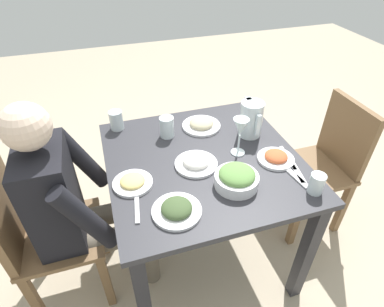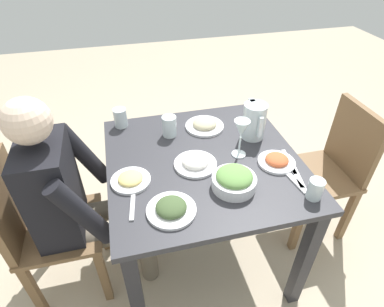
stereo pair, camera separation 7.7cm
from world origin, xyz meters
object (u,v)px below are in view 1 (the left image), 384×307
(dining_table, at_px, (203,177))
(diner_near, at_px, (77,202))
(chair_far, at_px, (325,160))
(salad_bowl, at_px, (237,178))
(chair_near, at_px, (39,233))
(plate_beans, at_px, (201,124))
(wine_glass, at_px, (240,129))
(water_glass_far_left, at_px, (167,127))
(plate_yoghurt, at_px, (196,162))
(plate_rice_curry, at_px, (276,157))
(water_pitcher, at_px, (251,119))
(plate_dolmas, at_px, (177,209))
(plate_fries, at_px, (133,182))
(water_glass_near_left, at_px, (317,184))
(water_glass_center, at_px, (116,120))

(dining_table, height_order, diner_near, diner_near)
(chair_far, relative_size, salad_bowl, 4.49)
(chair_near, relative_size, plate_beans, 4.07)
(wine_glass, bearing_deg, water_glass_far_left, -130.12)
(salad_bowl, distance_m, plate_yoghurt, 0.22)
(dining_table, height_order, plate_beans, plate_beans)
(chair_far, distance_m, plate_beans, 0.82)
(plate_yoghurt, relative_size, plate_rice_curry, 1.15)
(water_pitcher, relative_size, water_glass_far_left, 1.70)
(plate_dolmas, bearing_deg, plate_fries, -146.56)
(plate_dolmas, bearing_deg, salad_bowl, 104.33)
(salad_bowl, bearing_deg, water_glass_near_left, 65.51)
(plate_rice_curry, bearing_deg, water_pitcher, -174.00)
(water_pitcher, xyz_separation_m, water_glass_far_left, (-0.12, -0.42, -0.04))
(plate_dolmas, bearing_deg, chair_near, -116.36)
(plate_beans, bearing_deg, water_glass_far_left, -82.15)
(water_glass_near_left, bearing_deg, water_pitcher, -171.08)
(plate_beans, height_order, plate_rice_curry, plate_beans)
(dining_table, distance_m, wine_glass, 0.32)
(plate_dolmas, bearing_deg, plate_yoghurt, 147.21)
(plate_beans, bearing_deg, plate_rice_curry, 32.68)
(water_glass_near_left, relative_size, water_glass_center, 0.88)
(water_glass_center, bearing_deg, plate_dolmas, 12.31)
(plate_beans, xyz_separation_m, water_glass_near_left, (0.63, 0.30, 0.03))
(water_pitcher, relative_size, plate_rice_curry, 1.07)
(plate_beans, xyz_separation_m, plate_dolmas, (0.56, -0.30, -0.00))
(chair_far, height_order, diner_near, diner_near)
(water_pitcher, relative_size, water_glass_center, 1.81)
(plate_dolmas, xyz_separation_m, water_glass_far_left, (-0.54, 0.09, 0.04))
(salad_bowl, xyz_separation_m, water_glass_far_left, (-0.46, -0.19, 0.01))
(plate_dolmas, bearing_deg, chair_far, 108.94)
(plate_yoghurt, xyz_separation_m, plate_beans, (-0.31, 0.13, -0.00))
(water_pitcher, xyz_separation_m, wine_glass, (0.13, -0.13, 0.05))
(dining_table, height_order, water_glass_near_left, water_glass_near_left)
(chair_near, height_order, plate_yoghurt, chair_near)
(diner_near, bearing_deg, plate_beans, 110.58)
(water_pitcher, relative_size, plate_beans, 0.89)
(dining_table, relative_size, chair_far, 1.07)
(diner_near, bearing_deg, dining_table, 89.36)
(chair_near, height_order, plate_rice_curry, chair_near)
(chair_near, xyz_separation_m, plate_fries, (0.09, 0.46, 0.27))
(plate_yoghurt, xyz_separation_m, water_glass_far_left, (-0.28, -0.07, 0.04))
(dining_table, distance_m, diner_near, 0.62)
(diner_near, distance_m, plate_beans, 0.76)
(plate_beans, height_order, water_glass_far_left, water_glass_far_left)
(salad_bowl, bearing_deg, plate_fries, -108.07)
(water_glass_center, bearing_deg, chair_near, -49.65)
(chair_near, height_order, plate_fries, chair_near)
(plate_yoghurt, height_order, plate_rice_curry, plate_yoghurt)
(chair_far, height_order, water_glass_center, chair_far)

